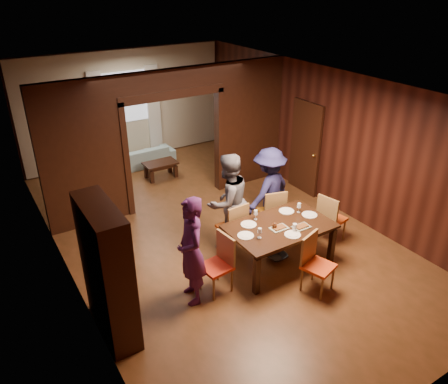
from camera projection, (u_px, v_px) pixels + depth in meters
floor at (214, 232)px, 8.62m from camera, size 9.00×9.00×0.00m
ceiling at (212, 84)px, 7.30m from camera, size 5.50×9.00×0.02m
room_walls at (168, 132)px, 9.36m from camera, size 5.52×9.01×2.90m
person_purple at (191, 251)px, 6.48m from camera, size 0.54×0.71×1.75m
person_grey at (228, 202)px, 7.79m from camera, size 0.99×0.83×1.82m
person_navy at (269, 190)px, 8.33m from camera, size 1.24×0.92×1.70m
sofa at (142, 156)px, 11.46m from camera, size 1.71×0.70×0.49m
serving_bowl at (279, 220)px, 7.44m from camera, size 0.36×0.36×0.09m
dining_table at (279, 244)px, 7.54m from camera, size 1.76×1.10×0.76m
coffee_table at (161, 170)px, 10.80m from camera, size 0.80×0.50×0.40m
chair_left at (216, 265)px, 6.82m from camera, size 0.49×0.49×0.97m
chair_right at (332, 217)px, 8.15m from camera, size 0.52×0.52×0.97m
chair_far_l at (232, 226)px, 7.88m from camera, size 0.46×0.46×0.97m
chair_far_r at (271, 211)px, 8.37m from camera, size 0.54×0.54×0.97m
chair_near at (319, 265)px, 6.83m from camera, size 0.55×0.55×0.97m
hutch at (107, 272)px, 5.84m from camera, size 0.40×1.20×2.00m
door_right at (305, 148)px, 9.79m from camera, size 0.06×0.90×2.10m
window_far at (125, 97)px, 11.21m from camera, size 1.20×0.03×1.30m
curtain_left at (99, 119)px, 11.03m from camera, size 0.35×0.06×2.40m
curtain_right at (154, 110)px, 11.74m from camera, size 0.35×0.06×2.40m
plate_left at (246, 236)px, 7.07m from camera, size 0.27×0.27×0.01m
plate_far_l at (249, 224)px, 7.38m from camera, size 0.27×0.27×0.01m
plate_far_r at (287, 211)px, 7.79m from camera, size 0.27×0.27×0.01m
plate_right at (309, 215)px, 7.67m from camera, size 0.27×0.27×0.01m
plate_near at (293, 235)px, 7.09m from camera, size 0.27×0.27×0.01m
platter_a at (279, 228)px, 7.26m from camera, size 0.30×0.20×0.04m
platter_b at (301, 226)px, 7.30m from camera, size 0.30×0.20×0.04m
wineglass_left at (260, 233)px, 6.98m from camera, size 0.08×0.08×0.18m
wineglass_far at (256, 215)px, 7.50m from camera, size 0.08×0.08×0.18m
wineglass_right at (299, 208)px, 7.73m from camera, size 0.08×0.08×0.18m
tumbler at (295, 228)px, 7.17m from camera, size 0.07×0.07×0.14m
condiment_jar at (275, 226)px, 7.24m from camera, size 0.08×0.08×0.11m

